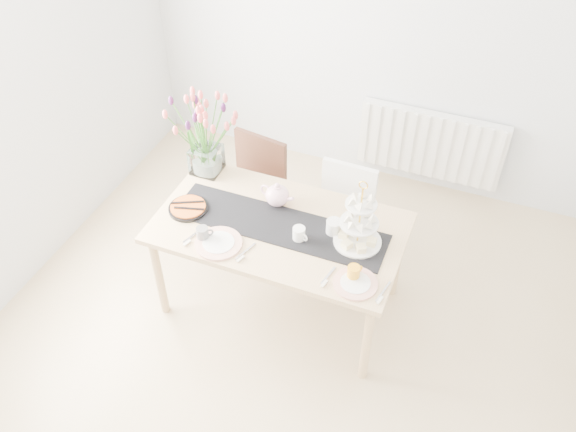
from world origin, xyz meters
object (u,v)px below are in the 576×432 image
at_px(chair_white, 343,211).
at_px(teapot, 277,195).
at_px(plate_right, 355,283).
at_px(radiator, 431,144).
at_px(cream_jug, 334,227).
at_px(tulip_vase, 203,124).
at_px(plate_left, 219,243).
at_px(mug_grey, 203,233).
at_px(dining_table, 279,234).
at_px(tart_tin, 188,208).
at_px(cake_stand, 359,228).
at_px(mug_orange, 353,273).
at_px(chair_brown, 253,184).
at_px(mug_white, 299,234).

xyz_separation_m(chair_white, teapot, (-0.35, -0.39, 0.35)).
bearing_deg(plate_right, radiator, 87.73).
height_order(radiator, cream_jug, cream_jug).
distance_m(radiator, plate_right, 1.98).
distance_m(radiator, chair_white, 1.17).
xyz_separation_m(tulip_vase, plate_left, (0.40, -0.64, -0.38)).
relative_size(mug_grey, plate_left, 0.30).
relative_size(dining_table, tart_tin, 6.14).
bearing_deg(radiator, tart_tin, -126.54).
xyz_separation_m(chair_white, cake_stand, (0.25, -0.54, 0.40)).
bearing_deg(tart_tin, teapot, 26.61).
height_order(cake_stand, plate_right, cake_stand).
bearing_deg(tulip_vase, tart_tin, -80.13).
distance_m(cream_jug, mug_orange, 0.39).
distance_m(mug_grey, plate_right, 1.00).
bearing_deg(radiator, plate_left, -116.20).
bearing_deg(cake_stand, cream_jug, 169.39).
bearing_deg(mug_orange, plate_left, 124.72).
bearing_deg(tulip_vase, plate_right, -26.23).
height_order(chair_brown, chair_white, chair_brown).
bearing_deg(teapot, chair_white, 61.15).
height_order(mug_white, plate_right, mug_white).
height_order(radiator, chair_white, chair_white).
xyz_separation_m(tulip_vase, plate_right, (1.29, -0.64, -0.38)).
bearing_deg(mug_grey, radiator, 26.57).
relative_size(chair_brown, plate_left, 2.95).
height_order(chair_brown, cream_jug, chair_brown).
relative_size(chair_white, cake_stand, 1.86).
bearing_deg(cream_jug, cake_stand, 1.84).
bearing_deg(cake_stand, tulip_vase, 165.75).
distance_m(chair_brown, tulip_vase, 0.72).
relative_size(radiator, dining_table, 0.75).
bearing_deg(cream_jug, plate_left, -137.75).
bearing_deg(cake_stand, mug_white, -163.31).
relative_size(tulip_vase, mug_orange, 7.87).
xyz_separation_m(mug_grey, plate_left, (0.11, -0.01, -0.04)).
xyz_separation_m(tulip_vase, cake_stand, (1.20, -0.30, -0.26)).
bearing_deg(plate_right, dining_table, 153.78).
distance_m(tulip_vase, plate_right, 1.49).
distance_m(chair_brown, cream_jug, 0.99).
bearing_deg(mug_orange, cake_stand, 44.02).
bearing_deg(dining_table, chair_white, 65.94).
height_order(mug_grey, plate_right, mug_grey).
height_order(chair_brown, mug_orange, chair_brown).
bearing_deg(plate_right, tart_tin, 170.01).
distance_m(chair_white, teapot, 0.63).
distance_m(mug_grey, plate_left, 0.12).
bearing_deg(dining_table, plate_right, -26.22).
bearing_deg(tulip_vase, mug_orange, -25.14).
xyz_separation_m(tart_tin, plate_right, (1.22, -0.21, -0.01)).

